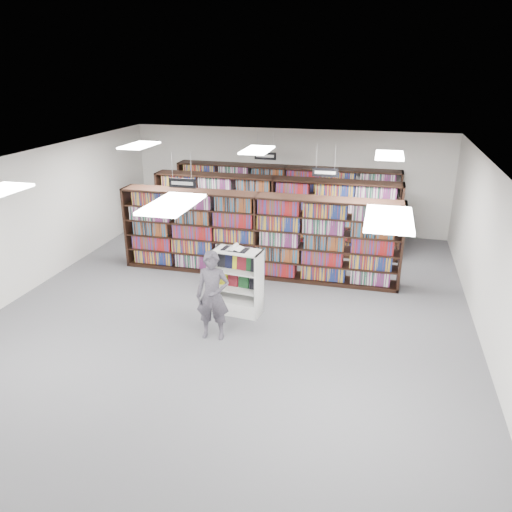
% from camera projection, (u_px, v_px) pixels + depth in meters
% --- Properties ---
extents(floor, '(12.00, 12.00, 0.00)m').
position_uv_depth(floor, '(235.00, 309.00, 10.95)').
color(floor, '#525157').
rests_on(floor, ground).
extents(ceiling, '(10.00, 12.00, 0.10)m').
position_uv_depth(ceiling, '(233.00, 164.00, 9.80)').
color(ceiling, silver).
rests_on(ceiling, wall_back).
extents(wall_back, '(10.00, 0.10, 3.20)m').
position_uv_depth(wall_back, '(288.00, 180.00, 15.81)').
color(wall_back, silver).
rests_on(wall_back, ground).
extents(wall_front, '(10.00, 0.10, 3.20)m').
position_uv_depth(wall_front, '(62.00, 433.00, 4.94)').
color(wall_front, silver).
rests_on(wall_front, ground).
extents(wall_left, '(0.10, 12.00, 3.20)m').
position_uv_depth(wall_left, '(26.00, 223.00, 11.52)').
color(wall_left, silver).
rests_on(wall_left, ground).
extents(wall_right, '(0.10, 12.00, 3.20)m').
position_uv_depth(wall_right, '(492.00, 262.00, 9.23)').
color(wall_right, silver).
rests_on(wall_right, ground).
extents(bookshelf_row_near, '(7.00, 0.60, 2.10)m').
position_uv_depth(bookshelf_row_near, '(257.00, 236.00, 12.38)').
color(bookshelf_row_near, black).
rests_on(bookshelf_row_near, floor).
extents(bookshelf_row_mid, '(7.00, 0.60, 2.10)m').
position_uv_depth(bookshelf_row_mid, '(274.00, 214.00, 14.19)').
color(bookshelf_row_mid, black).
rests_on(bookshelf_row_mid, floor).
extents(bookshelf_row_far, '(7.00, 0.60, 2.10)m').
position_uv_depth(bookshelf_row_far, '(285.00, 199.00, 15.73)').
color(bookshelf_row_far, black).
rests_on(bookshelf_row_far, floor).
extents(aisle_sign_left, '(0.65, 0.02, 0.80)m').
position_uv_depth(aisle_sign_left, '(182.00, 182.00, 11.29)').
color(aisle_sign_left, '#B2B2B7').
rests_on(aisle_sign_left, ceiling).
extents(aisle_sign_right, '(0.65, 0.02, 0.80)m').
position_uv_depth(aisle_sign_right, '(325.00, 172.00, 12.42)').
color(aisle_sign_right, '#B2B2B7').
rests_on(aisle_sign_right, ceiling).
extents(aisle_sign_center, '(0.65, 0.02, 0.80)m').
position_uv_depth(aisle_sign_center, '(265.00, 155.00, 14.68)').
color(aisle_sign_center, '#B2B2B7').
rests_on(aisle_sign_center, ceiling).
extents(troffer_front_center, '(0.60, 1.20, 0.04)m').
position_uv_depth(troffer_front_center, '(172.00, 204.00, 7.10)').
color(troffer_front_center, white).
rests_on(troffer_front_center, ceiling).
extents(troffer_front_right, '(0.60, 1.20, 0.04)m').
position_uv_depth(troffer_front_right, '(389.00, 219.00, 6.42)').
color(troffer_front_right, white).
rests_on(troffer_front_right, ceiling).
extents(troffer_back_left, '(0.60, 1.20, 0.04)m').
position_uv_depth(troffer_back_left, '(139.00, 145.00, 12.31)').
color(troffer_back_left, white).
rests_on(troffer_back_left, ceiling).
extents(troffer_back_center, '(0.60, 1.20, 0.04)m').
position_uv_depth(troffer_back_center, '(257.00, 150.00, 11.63)').
color(troffer_back_center, white).
rests_on(troffer_back_center, ceiling).
extents(troffer_back_right, '(0.60, 1.20, 0.04)m').
position_uv_depth(troffer_back_right, '(390.00, 155.00, 10.94)').
color(troffer_back_right, white).
rests_on(troffer_back_right, ceiling).
extents(endcap_display, '(1.08, 0.63, 1.43)m').
position_uv_depth(endcap_display, '(238.00, 291.00, 10.69)').
color(endcap_display, white).
rests_on(endcap_display, floor).
extents(open_book, '(0.58, 0.38, 0.12)m').
position_uv_depth(open_book, '(235.00, 248.00, 10.34)').
color(open_book, black).
rests_on(open_book, endcap_display).
extents(shopper, '(0.69, 0.49, 1.78)m').
position_uv_depth(shopper, '(213.00, 296.00, 9.53)').
color(shopper, '#514C57').
rests_on(shopper, floor).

